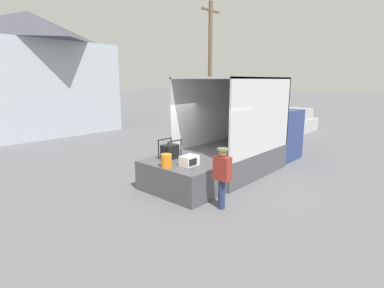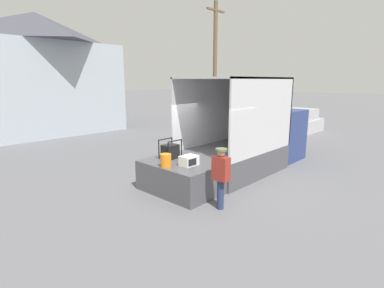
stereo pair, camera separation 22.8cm
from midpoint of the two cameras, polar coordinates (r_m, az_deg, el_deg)
name	(u,v)px [view 1 (the left image)]	position (r m, az deg, el deg)	size (l,w,h in m)	color
ground_plane	(197,185)	(9.75, 0.37, -7.74)	(160.00, 160.00, 0.00)	slate
box_truck	(251,141)	(12.05, 10.66, 0.56)	(5.72, 2.45, 3.40)	navy
tailgate_deck	(180,177)	(9.05, -2.95, -6.32)	(1.58, 2.32, 0.90)	#4C4C51
microwave	(189,161)	(8.60, -1.28, -3.18)	(0.50, 0.38, 0.28)	white
portable_generator	(170,151)	(9.38, -4.87, -1.39)	(0.59, 0.47, 0.61)	black
orange_bucket	(166,161)	(8.45, -5.68, -3.18)	(0.31, 0.31, 0.38)	orange
worker_person	(222,172)	(7.73, 4.92, -5.42)	(0.29, 0.44, 1.62)	navy
pickup_truck_silver	(289,124)	(19.90, 17.69, 3.71)	(5.47, 1.81, 1.51)	#B7B7BC
house_backdrop	(33,72)	(22.09, -28.25, 11.95)	(8.55, 7.22, 7.46)	#A8B2BC
utility_pole	(210,64)	(21.74, 3.15, 15.00)	(1.80, 0.28, 8.54)	brown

